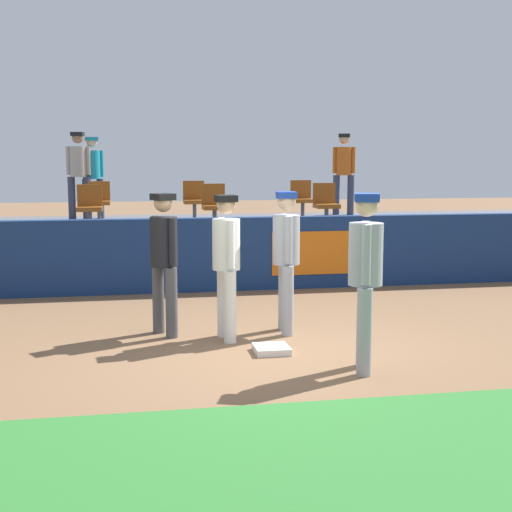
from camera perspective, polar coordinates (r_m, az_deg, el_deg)
ground_plane at (r=8.22m, az=1.00°, el=-7.94°), size 60.00×60.00×0.00m
grass_foreground_strip at (r=5.45m, az=7.58°, el=-16.42°), size 18.00×2.80×0.01m
first_base at (r=8.28m, az=1.26°, el=-7.53°), size 0.40×0.40×0.08m
player_fielder_home at (r=8.69m, az=-2.40°, el=-0.07°), size 0.38×0.58×1.80m
player_runner_visitor at (r=9.05m, az=2.44°, el=0.35°), size 0.37×0.51×1.82m
player_coach_visitor at (r=7.46m, az=8.81°, el=-1.07°), size 0.45×0.51×1.88m
player_umpire at (r=8.97m, az=-7.43°, el=0.17°), size 0.46×0.46×1.81m
field_wall at (r=12.04m, az=-2.78°, el=0.15°), size 18.00×0.26×1.25m
bleacher_platform at (r=14.59m, az=-4.14°, el=0.86°), size 18.00×4.80×0.93m
seat_front_center at (r=13.39m, az=-3.41°, el=4.26°), size 0.44×0.44×0.84m
seat_front_left at (r=13.31m, az=-13.27°, el=4.04°), size 0.45×0.44×0.84m
seat_back_right at (r=15.55m, az=3.73°, el=4.76°), size 0.46×0.44×0.84m
seat_back_left at (r=15.10m, az=-12.55°, el=4.49°), size 0.45×0.44×0.84m
seat_front_right at (r=13.82m, az=5.64°, el=4.35°), size 0.44×0.44×0.84m
seat_back_center at (r=15.15m, az=-5.01°, el=4.66°), size 0.45×0.44×0.84m
spectator_hooded at (r=16.74m, az=7.10°, el=7.06°), size 0.50×0.46×1.88m
spectator_capped at (r=15.78m, az=-14.12°, el=6.81°), size 0.52×0.41×1.87m
spectator_casual at (r=15.91m, az=-13.05°, el=6.65°), size 0.48×0.42×1.77m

